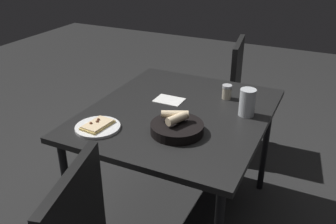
{
  "coord_description": "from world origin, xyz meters",
  "views": [
    {
      "loc": [
        0.71,
        -1.61,
        1.58
      ],
      "look_at": [
        -0.03,
        -0.06,
        0.73
      ],
      "focal_mm": 38.99,
      "sensor_mm": 36.0,
      "label": 1
    }
  ],
  "objects_px": {
    "bread_basket": "(177,127)",
    "chair_far": "(220,89)",
    "dining_table": "(178,121)",
    "pizza_plate": "(98,127)",
    "pepper_shaker": "(227,93)",
    "beer_glass": "(247,103)"
  },
  "relations": [
    {
      "from": "beer_glass",
      "to": "pepper_shaker",
      "type": "relative_size",
      "value": 1.77
    },
    {
      "from": "pizza_plate",
      "to": "bread_basket",
      "type": "bearing_deg",
      "value": 19.82
    },
    {
      "from": "pepper_shaker",
      "to": "chair_far",
      "type": "bearing_deg",
      "value": 110.72
    },
    {
      "from": "dining_table",
      "to": "pepper_shaker",
      "type": "relative_size",
      "value": 13.22
    },
    {
      "from": "bread_basket",
      "to": "pepper_shaker",
      "type": "height_order",
      "value": "bread_basket"
    },
    {
      "from": "dining_table",
      "to": "pizza_plate",
      "type": "distance_m",
      "value": 0.45
    },
    {
      "from": "beer_glass",
      "to": "pepper_shaker",
      "type": "height_order",
      "value": "beer_glass"
    },
    {
      "from": "pizza_plate",
      "to": "bread_basket",
      "type": "xyz_separation_m",
      "value": [
        0.37,
        0.13,
        0.02
      ]
    },
    {
      "from": "pepper_shaker",
      "to": "chair_far",
      "type": "relative_size",
      "value": 0.09
    },
    {
      "from": "chair_far",
      "to": "dining_table",
      "type": "bearing_deg",
      "value": -86.84
    },
    {
      "from": "bread_basket",
      "to": "chair_far",
      "type": "height_order",
      "value": "chair_far"
    },
    {
      "from": "pepper_shaker",
      "to": "chair_far",
      "type": "xyz_separation_m",
      "value": [
        -0.23,
        0.61,
        -0.25
      ]
    },
    {
      "from": "dining_table",
      "to": "chair_far",
      "type": "relative_size",
      "value": 1.23
    },
    {
      "from": "pizza_plate",
      "to": "pepper_shaker",
      "type": "relative_size",
      "value": 2.7
    },
    {
      "from": "beer_glass",
      "to": "chair_far",
      "type": "distance_m",
      "value": 0.91
    },
    {
      "from": "dining_table",
      "to": "pepper_shaker",
      "type": "distance_m",
      "value": 0.34
    },
    {
      "from": "pizza_plate",
      "to": "chair_far",
      "type": "relative_size",
      "value": 0.25
    },
    {
      "from": "dining_table",
      "to": "pizza_plate",
      "type": "xyz_separation_m",
      "value": [
        -0.27,
        -0.35,
        0.07
      ]
    },
    {
      "from": "dining_table",
      "to": "beer_glass",
      "type": "bearing_deg",
      "value": 18.02
    },
    {
      "from": "pizza_plate",
      "to": "pepper_shaker",
      "type": "xyz_separation_m",
      "value": [
        0.46,
        0.62,
        0.03
      ]
    },
    {
      "from": "chair_far",
      "to": "pizza_plate",
      "type": "bearing_deg",
      "value": -100.39
    },
    {
      "from": "chair_far",
      "to": "pepper_shaker",
      "type": "bearing_deg",
      "value": -69.28
    }
  ]
}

